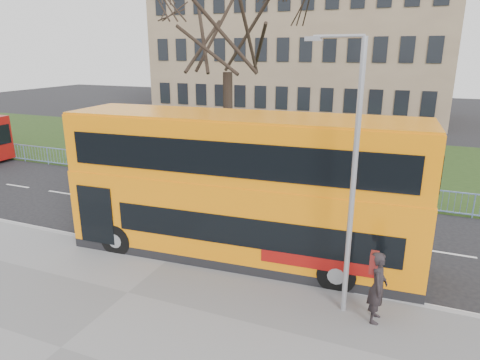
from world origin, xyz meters
name	(u,v)px	position (x,y,z in m)	size (l,w,h in m)	color
ground	(194,241)	(0.00, 0.00, 0.00)	(120.00, 120.00, 0.00)	black
pavement	(61,349)	(0.00, -6.75, 0.06)	(80.00, 10.50, 0.12)	slate
kerb	(173,257)	(0.00, -1.55, 0.07)	(80.00, 0.20, 0.14)	gray
grass_verge	(295,157)	(0.00, 14.30, 0.04)	(80.00, 15.40, 0.08)	#1D3212
guard_railing	(255,180)	(0.00, 6.60, 0.55)	(40.00, 0.12, 1.10)	#7694D2
bare_tree	(227,52)	(-3.00, 10.00, 6.82)	(9.44, 9.44, 13.49)	black
civic_building	(303,50)	(-5.00, 35.00, 7.00)	(30.00, 15.00, 14.00)	#836A53
yellow_bus	(241,185)	(2.13, -0.51, 2.63)	(11.87, 3.52, 4.91)	orange
pedestrian	(378,287)	(6.84, -2.75, 1.09)	(0.71, 0.47, 1.95)	black
street_lamp	(351,171)	(5.91, -2.57, 4.05)	(1.51, 0.38, 7.18)	#97989F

